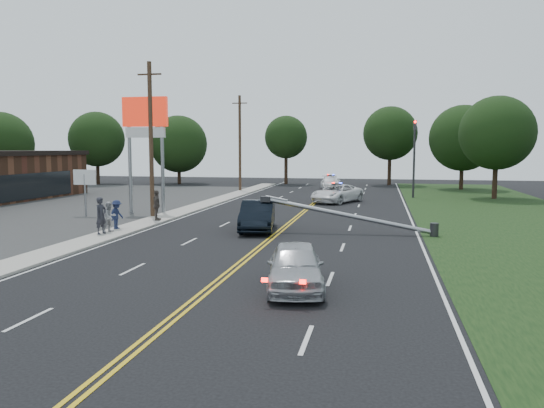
% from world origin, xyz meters
% --- Properties ---
extents(ground, '(120.00, 120.00, 0.00)m').
position_xyz_m(ground, '(0.00, 0.00, 0.00)').
color(ground, black).
rests_on(ground, ground).
extents(sidewalk, '(1.80, 70.00, 0.12)m').
position_xyz_m(sidewalk, '(-8.40, 10.00, 0.06)').
color(sidewalk, '#A5A095').
rests_on(sidewalk, ground).
extents(grass_verge, '(12.00, 80.00, 0.01)m').
position_xyz_m(grass_verge, '(13.50, 10.00, 0.01)').
color(grass_verge, black).
rests_on(grass_verge, ground).
extents(centerline_yellow, '(0.36, 80.00, 0.00)m').
position_xyz_m(centerline_yellow, '(0.00, 10.00, 0.01)').
color(centerline_yellow, gold).
rests_on(centerline_yellow, ground).
extents(pylon_sign, '(3.20, 0.35, 8.00)m').
position_xyz_m(pylon_sign, '(-10.50, 14.00, 6.00)').
color(pylon_sign, gray).
rests_on(pylon_sign, ground).
extents(small_sign, '(1.60, 0.14, 3.10)m').
position_xyz_m(small_sign, '(-14.00, 12.00, 2.33)').
color(small_sign, gray).
rests_on(small_sign, ground).
extents(traffic_signal, '(0.28, 0.41, 7.05)m').
position_xyz_m(traffic_signal, '(8.30, 30.00, 4.21)').
color(traffic_signal, '#2D2D30').
rests_on(traffic_signal, ground).
extents(fallen_streetlight, '(9.36, 0.44, 1.91)m').
position_xyz_m(fallen_streetlight, '(4.19, 8.00, 0.92)').
color(fallen_streetlight, '#2D2D30').
rests_on(fallen_streetlight, ground).
extents(utility_pole_mid, '(1.60, 0.28, 10.00)m').
position_xyz_m(utility_pole_mid, '(-9.20, 12.00, 5.08)').
color(utility_pole_mid, '#382619').
rests_on(utility_pole_mid, ground).
extents(utility_pole_far, '(1.60, 0.28, 10.00)m').
position_xyz_m(utility_pole_far, '(-9.20, 34.00, 5.08)').
color(utility_pole_far, '#382619').
rests_on(utility_pole_far, ground).
extents(tree_3, '(7.10, 7.10, 8.55)m').
position_xyz_m(tree_3, '(-35.99, 31.64, 5.00)').
color(tree_3, black).
rests_on(tree_3, ground).
extents(tree_4, '(6.85, 6.85, 9.08)m').
position_xyz_m(tree_4, '(-29.58, 40.91, 5.65)').
color(tree_4, black).
rests_on(tree_4, ground).
extents(tree_5, '(7.23, 7.23, 8.68)m').
position_xyz_m(tree_5, '(-19.92, 43.90, 5.06)').
color(tree_5, black).
rests_on(tree_5, ground).
extents(tree_6, '(5.38, 5.38, 8.62)m').
position_xyz_m(tree_6, '(-6.45, 46.18, 5.91)').
color(tree_6, black).
rests_on(tree_6, ground).
extents(tree_7, '(6.58, 6.58, 9.65)m').
position_xyz_m(tree_7, '(6.38, 46.94, 6.34)').
color(tree_7, black).
rests_on(tree_7, ground).
extents(tree_8, '(7.23, 7.23, 9.26)m').
position_xyz_m(tree_8, '(14.08, 41.41, 5.63)').
color(tree_8, black).
rests_on(tree_8, ground).
extents(tree_9, '(6.58, 6.58, 9.17)m').
position_xyz_m(tree_9, '(15.41, 30.53, 5.87)').
color(tree_9, black).
rests_on(tree_9, ground).
extents(crashed_sedan, '(2.53, 5.21, 1.65)m').
position_xyz_m(crashed_sedan, '(-1.26, 8.14, 0.82)').
color(crashed_sedan, black).
rests_on(crashed_sedan, ground).
extents(waiting_sedan, '(2.49, 4.63, 1.50)m').
position_xyz_m(waiting_sedan, '(2.71, -3.51, 0.75)').
color(waiting_sedan, '#B0B2B8').
rests_on(waiting_sedan, ground).
extents(emergency_a, '(4.58, 6.03, 1.52)m').
position_xyz_m(emergency_a, '(1.78, 24.31, 0.76)').
color(emergency_a, white).
rests_on(emergency_a, ground).
extents(emergency_b, '(2.84, 5.27, 1.45)m').
position_xyz_m(emergency_b, '(-0.06, 38.45, 0.73)').
color(emergency_b, white).
rests_on(emergency_b, ground).
extents(bystander_a, '(0.59, 0.77, 1.91)m').
position_xyz_m(bystander_a, '(-8.71, 4.64, 1.07)').
color(bystander_a, '#27272E').
rests_on(bystander_a, sidewalk).
extents(bystander_b, '(0.84, 0.94, 1.60)m').
position_xyz_m(bystander_b, '(-8.61, 5.34, 0.92)').
color(bystander_b, '#A6A5AA').
rests_on(bystander_b, sidewalk).
extents(bystander_c, '(0.68, 1.07, 1.58)m').
position_xyz_m(bystander_c, '(-8.79, 6.44, 0.91)').
color(bystander_c, '#1B2445').
rests_on(bystander_c, sidewalk).
extents(bystander_d, '(0.68, 1.16, 1.86)m').
position_xyz_m(bystander_d, '(-8.08, 10.11, 1.05)').
color(bystander_d, '#534842').
rests_on(bystander_d, sidewalk).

